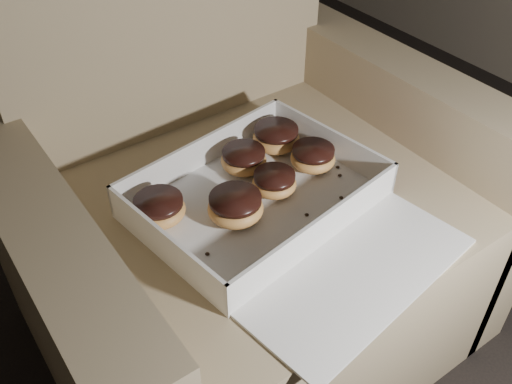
% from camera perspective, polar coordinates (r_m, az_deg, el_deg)
% --- Properties ---
extents(armchair, '(0.80, 0.68, 0.84)m').
position_cam_1_polar(armchair, '(1.08, -1.36, -2.80)').
color(armchair, '#8E7F5B').
rests_on(armchair, floor).
extents(bakery_box, '(0.43, 0.49, 0.06)m').
position_cam_1_polar(bakery_box, '(0.91, 1.87, -1.79)').
color(bakery_box, silver).
rests_on(bakery_box, armchair).
extents(donut_a, '(0.07, 0.07, 0.04)m').
position_cam_1_polar(donut_a, '(0.94, 1.85, 0.98)').
color(donut_a, '#D29349').
rests_on(donut_a, bakery_box).
extents(donut_b, '(0.08, 0.08, 0.04)m').
position_cam_1_polar(donut_b, '(0.99, -1.23, 3.28)').
color(donut_b, '#D29349').
rests_on(donut_b, bakery_box).
extents(donut_c, '(0.08, 0.08, 0.04)m').
position_cam_1_polar(donut_c, '(1.00, 5.71, 3.50)').
color(donut_c, '#D29349').
rests_on(donut_c, bakery_box).
extents(donut_d, '(0.09, 0.09, 0.04)m').
position_cam_1_polar(donut_d, '(0.89, -2.07, -1.49)').
color(donut_d, '#D29349').
rests_on(donut_d, bakery_box).
extents(donut_e, '(0.08, 0.08, 0.04)m').
position_cam_1_polar(donut_e, '(0.90, -9.66, -1.67)').
color(donut_e, '#D29349').
rests_on(donut_e, bakery_box).
extents(donut_f, '(0.09, 0.09, 0.04)m').
position_cam_1_polar(donut_f, '(1.04, 2.02, 5.49)').
color(donut_f, '#D29349').
rests_on(donut_f, bakery_box).
extents(crumb_a, '(0.01, 0.01, 0.00)m').
position_cam_1_polar(crumb_a, '(0.99, 8.39, 1.66)').
color(crumb_a, black).
rests_on(crumb_a, bakery_box).
extents(crumb_b, '(0.01, 0.01, 0.00)m').
position_cam_1_polar(crumb_b, '(0.91, 5.09, -2.28)').
color(crumb_b, black).
rests_on(crumb_b, bakery_box).
extents(crumb_c, '(0.01, 0.01, 0.00)m').
position_cam_1_polar(crumb_c, '(1.01, 8.17, 2.49)').
color(crumb_c, black).
rests_on(crumb_c, bakery_box).
extents(crumb_d, '(0.01, 0.01, 0.00)m').
position_cam_1_polar(crumb_d, '(0.85, -4.89, -6.19)').
color(crumb_d, black).
rests_on(crumb_d, bakery_box).
extents(crumb_e, '(0.01, 0.01, 0.00)m').
position_cam_1_polar(crumb_e, '(0.95, 8.52, -0.56)').
color(crumb_e, black).
rests_on(crumb_e, bakery_box).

